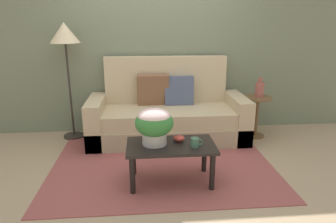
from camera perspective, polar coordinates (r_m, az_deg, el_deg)
name	(u,v)px	position (r m, az deg, el deg)	size (l,w,h in m)	color
ground_plane	(162,164)	(3.71, -1.07, -9.98)	(14.00, 14.00, 0.00)	tan
wall_back	(156,38)	(4.65, -2.35, 13.66)	(6.40, 0.12, 2.84)	slate
area_rug	(162,165)	(3.70, -1.06, -10.00)	(2.61, 1.91, 0.01)	#994C47
couch	(167,115)	(4.40, -0.11, -0.74)	(2.24, 0.88, 1.17)	tan
coffee_table	(171,151)	(3.19, 0.56, -7.42)	(0.92, 0.51, 0.44)	black
side_table	(257,109)	(4.62, 16.56, 0.38)	(0.40, 0.40, 0.61)	brown
floor_lamp	(65,40)	(4.46, -18.91, 12.66)	(0.41, 0.41, 1.66)	#2D2823
potted_plant	(154,123)	(3.09, -2.62, -2.22)	(0.40, 0.40, 0.38)	#B7B2A8
coffee_mug	(195,142)	(3.09, 5.18, -5.85)	(0.13, 0.08, 0.10)	#3D664C
snack_bowl	(179,138)	(3.22, 2.08, -5.07)	(0.12, 0.12, 0.06)	#B2382D
table_vase	(260,89)	(4.55, 16.96, 4.11)	(0.13, 0.13, 0.28)	#934C42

